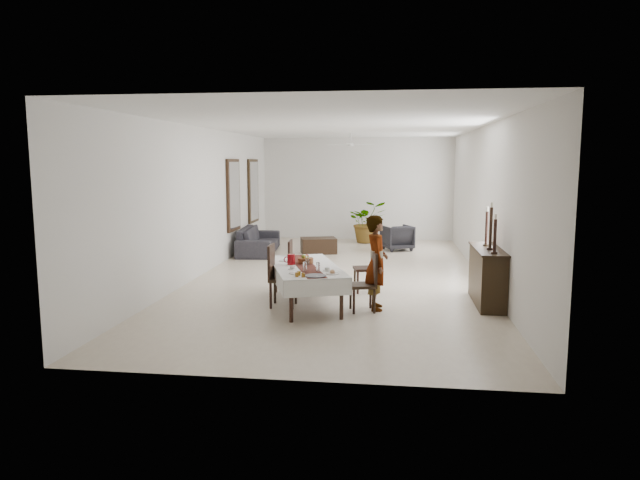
% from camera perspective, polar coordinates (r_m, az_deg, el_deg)
% --- Properties ---
extents(floor, '(6.00, 12.00, 0.00)m').
position_cam_1_polar(floor, '(12.40, 1.93, -3.60)').
color(floor, beige).
rests_on(floor, ground).
extents(ceiling, '(6.00, 12.00, 0.02)m').
position_cam_1_polar(ceiling, '(12.17, 2.00, 11.33)').
color(ceiling, white).
rests_on(ceiling, wall_back).
extents(wall_back, '(6.00, 0.02, 3.20)m').
position_cam_1_polar(wall_back, '(18.16, 3.76, 5.13)').
color(wall_back, silver).
rests_on(wall_back, floor).
extents(wall_front, '(6.00, 0.02, 3.20)m').
position_cam_1_polar(wall_front, '(6.27, -3.20, -0.11)').
color(wall_front, silver).
rests_on(wall_front, floor).
extents(wall_left, '(0.02, 12.00, 3.20)m').
position_cam_1_polar(wall_left, '(12.82, -11.54, 3.84)').
color(wall_left, silver).
rests_on(wall_left, floor).
extents(wall_right, '(0.02, 12.00, 3.20)m').
position_cam_1_polar(wall_right, '(12.27, 16.08, 3.52)').
color(wall_right, silver).
rests_on(wall_right, floor).
extents(dining_table_top, '(1.55, 2.35, 0.05)m').
position_cam_1_polar(dining_table_top, '(9.82, -1.48, -2.75)').
color(dining_table_top, black).
rests_on(dining_table_top, table_leg_fl).
extents(table_leg_fl, '(0.08, 0.08, 0.63)m').
position_cam_1_polar(table_leg_fl, '(8.84, -2.90, -6.22)').
color(table_leg_fl, black).
rests_on(table_leg_fl, floor).
extents(table_leg_fr, '(0.08, 0.08, 0.63)m').
position_cam_1_polar(table_leg_fr, '(8.98, 2.16, -5.99)').
color(table_leg_fr, black).
rests_on(table_leg_fr, floor).
extents(table_leg_bl, '(0.08, 0.08, 0.63)m').
position_cam_1_polar(table_leg_bl, '(10.83, -4.48, -3.60)').
color(table_leg_bl, black).
rests_on(table_leg_bl, floor).
extents(table_leg_br, '(0.08, 0.08, 0.63)m').
position_cam_1_polar(table_leg_br, '(10.95, -0.32, -3.45)').
color(table_leg_br, black).
rests_on(table_leg_br, floor).
extents(tablecloth_top, '(1.75, 2.55, 0.01)m').
position_cam_1_polar(tablecloth_top, '(9.81, -1.48, -2.60)').
color(tablecloth_top, silver).
rests_on(tablecloth_top, dining_table_top).
extents(tablecloth_drape_left, '(0.75, 2.22, 0.27)m').
position_cam_1_polar(tablecloth_drape_left, '(9.77, -4.55, -3.46)').
color(tablecloth_drape_left, silver).
rests_on(tablecloth_drape_left, dining_table_top).
extents(tablecloth_drape_right, '(0.75, 2.22, 0.27)m').
position_cam_1_polar(tablecloth_drape_right, '(9.94, 1.54, -3.23)').
color(tablecloth_drape_right, silver).
rests_on(tablecloth_drape_right, dining_table_top).
extents(tablecloth_drape_near, '(1.02, 0.35, 0.27)m').
position_cam_1_polar(tablecloth_drape_near, '(8.72, -0.19, -4.82)').
color(tablecloth_drape_near, white).
rests_on(tablecloth_drape_near, dining_table_top).
extents(tablecloth_drape_far, '(1.02, 0.35, 0.27)m').
position_cam_1_polar(tablecloth_drape_far, '(10.97, -2.50, -2.18)').
color(tablecloth_drape_far, white).
rests_on(tablecloth_drape_far, dining_table_top).
extents(table_runner, '(1.02, 2.25, 0.00)m').
position_cam_1_polar(table_runner, '(9.81, -1.48, -2.56)').
color(table_runner, '#5C241A').
rests_on(table_runner, tablecloth_top).
extents(red_pitcher, '(0.17, 0.17, 0.18)m').
position_cam_1_polar(red_pitcher, '(9.90, -2.91, -1.95)').
color(red_pitcher, maroon).
rests_on(red_pitcher, tablecloth_top).
extents(pitcher_handle, '(0.11, 0.05, 0.11)m').
position_cam_1_polar(pitcher_handle, '(9.88, -3.35, -1.97)').
color(pitcher_handle, maroon).
rests_on(pitcher_handle, red_pitcher).
extents(wine_glass_near, '(0.06, 0.06, 0.15)m').
position_cam_1_polar(wine_glass_near, '(9.25, -0.21, -2.73)').
color(wine_glass_near, white).
rests_on(wine_glass_near, tablecloth_top).
extents(wine_glass_mid, '(0.06, 0.06, 0.15)m').
position_cam_1_polar(wine_glass_mid, '(9.30, -1.52, -2.67)').
color(wine_glass_mid, white).
rests_on(wine_glass_mid, tablecloth_top).
extents(wine_glass_far, '(0.06, 0.06, 0.15)m').
position_cam_1_polar(wine_glass_far, '(9.85, -1.27, -2.07)').
color(wine_glass_far, silver).
rests_on(wine_glass_far, tablecloth_top).
extents(teacup_right, '(0.08, 0.08, 0.05)m').
position_cam_1_polar(teacup_right, '(9.33, 0.73, -2.94)').
color(teacup_right, silver).
rests_on(teacup_right, saucer_right).
extents(saucer_right, '(0.14, 0.14, 0.01)m').
position_cam_1_polar(saucer_right, '(9.34, 0.73, -3.07)').
color(saucer_right, silver).
rests_on(saucer_right, tablecloth_top).
extents(teacup_left, '(0.08, 0.08, 0.05)m').
position_cam_1_polar(teacup_left, '(9.46, -2.78, -2.80)').
color(teacup_left, silver).
rests_on(teacup_left, saucer_left).
extents(saucer_left, '(0.14, 0.14, 0.01)m').
position_cam_1_polar(saucer_left, '(9.46, -2.78, -2.93)').
color(saucer_left, white).
rests_on(saucer_left, tablecloth_top).
extents(plate_near_right, '(0.22, 0.22, 0.01)m').
position_cam_1_polar(plate_near_right, '(9.08, 1.25, -3.38)').
color(plate_near_right, silver).
rests_on(plate_near_right, tablecloth_top).
extents(bread_near_right, '(0.08, 0.08, 0.08)m').
position_cam_1_polar(bread_near_right, '(9.08, 1.25, -3.22)').
color(bread_near_right, tan).
rests_on(bread_near_right, plate_near_right).
extents(plate_near_left, '(0.22, 0.22, 0.01)m').
position_cam_1_polar(plate_near_left, '(9.11, -2.45, -3.34)').
color(plate_near_left, silver).
rests_on(plate_near_left, tablecloth_top).
extents(plate_far_left, '(0.22, 0.22, 0.01)m').
position_cam_1_polar(plate_far_left, '(10.25, -3.55, -2.09)').
color(plate_far_left, silver).
rests_on(plate_far_left, tablecloth_top).
extents(serving_tray, '(0.33, 0.33, 0.02)m').
position_cam_1_polar(serving_tray, '(8.89, -0.45, -3.60)').
color(serving_tray, '#3B3A3F').
rests_on(serving_tray, tablecloth_top).
extents(jam_jar_a, '(0.06, 0.06, 0.07)m').
position_cam_1_polar(jam_jar_a, '(8.83, -1.69, -3.53)').
color(jam_jar_a, '#8B5514').
rests_on(jam_jar_a, tablecloth_top).
extents(jam_jar_b, '(0.06, 0.06, 0.07)m').
position_cam_1_polar(jam_jar_b, '(8.87, -2.33, -3.48)').
color(jam_jar_b, '#8B5914').
rests_on(jam_jar_b, tablecloth_top).
extents(jam_jar_c, '(0.06, 0.06, 0.07)m').
position_cam_1_polar(jam_jar_c, '(8.96, -2.13, -3.36)').
color(jam_jar_c, '#976916').
rests_on(jam_jar_c, tablecloth_top).
extents(fruit_basket, '(0.27, 0.27, 0.09)m').
position_cam_1_polar(fruit_basket, '(10.03, -1.44, -2.07)').
color(fruit_basket, brown).
rests_on(fruit_basket, tablecloth_top).
extents(fruit_red, '(0.08, 0.08, 0.08)m').
position_cam_1_polar(fruit_red, '(10.04, -1.31, -1.67)').
color(fruit_red, maroon).
rests_on(fruit_red, fruit_basket).
extents(fruit_green, '(0.07, 0.07, 0.07)m').
position_cam_1_polar(fruit_green, '(10.04, -1.68, -1.67)').
color(fruit_green, '#577121').
rests_on(fruit_green, fruit_basket).
extents(fruit_yellow, '(0.08, 0.08, 0.08)m').
position_cam_1_polar(fruit_yellow, '(9.98, -1.40, -1.73)').
color(fruit_yellow, gold).
rests_on(fruit_yellow, fruit_basket).
extents(chair_right_near_seat, '(0.50, 0.50, 0.05)m').
position_cam_1_polar(chair_right_near_seat, '(9.46, 4.27, -4.55)').
color(chair_right_near_seat, black).
rests_on(chair_right_near_seat, chair_right_near_leg_fl).
extents(chair_right_near_leg_fl, '(0.05, 0.05, 0.41)m').
position_cam_1_polar(chair_right_near_leg_fl, '(9.39, 5.47, -6.11)').
color(chair_right_near_leg_fl, black).
rests_on(chair_right_near_leg_fl, floor).
extents(chair_right_near_leg_fr, '(0.05, 0.05, 0.41)m').
position_cam_1_polar(chair_right_near_leg_fr, '(9.71, 5.07, -5.63)').
color(chair_right_near_leg_fr, black).
rests_on(chair_right_near_leg_fr, floor).
extents(chair_right_near_leg_bl, '(0.05, 0.05, 0.41)m').
position_cam_1_polar(chair_right_near_leg_bl, '(9.33, 3.40, -6.18)').
color(chair_right_near_leg_bl, black).
rests_on(chair_right_near_leg_bl, floor).
extents(chair_right_near_leg_br, '(0.05, 0.05, 0.41)m').
position_cam_1_polar(chair_right_near_leg_br, '(9.65, 3.08, -5.69)').
color(chair_right_near_leg_br, black).
rests_on(chair_right_near_leg_br, floor).
extents(chair_right_near_back, '(0.13, 0.41, 0.53)m').
position_cam_1_polar(chair_right_near_back, '(9.44, 5.42, -2.83)').
color(chair_right_near_back, black).
rests_on(chair_right_near_back, chair_right_near_seat).
extents(chair_right_far_seat, '(0.51, 0.51, 0.05)m').
position_cam_1_polar(chair_right_far_seat, '(10.87, 4.56, -2.87)').
color(chair_right_far_seat, black).
rests_on(chair_right_far_seat, chair_right_far_leg_fl).
extents(chair_right_far_leg_fl, '(0.05, 0.05, 0.42)m').
position_cam_1_polar(chair_right_far_leg_fl, '(10.78, 5.62, -4.25)').
color(chair_right_far_leg_fl, black).
rests_on(chair_right_far_leg_fl, floor).
extents(chair_right_far_leg_fr, '(0.05, 0.05, 0.42)m').
position_cam_1_polar(chair_right_far_leg_fr, '(11.12, 5.27, -3.88)').
color(chair_right_far_leg_fr, black).
rests_on(chair_right_far_leg_fr, floor).
extents(chair_right_far_leg_bl, '(0.05, 0.05, 0.42)m').
position_cam_1_polar(chair_right_far_leg_bl, '(10.72, 3.80, -4.30)').
color(chair_right_far_leg_bl, black).
rests_on(chair_right_far_leg_bl, floor).
extents(chair_right_far_leg_br, '(0.05, 0.05, 0.42)m').
position_cam_1_polar(chair_right_far_leg_br, '(11.06, 3.50, -3.92)').
color(chair_right_far_leg_br, black).
rests_on(chair_right_far_leg_br, floor).
extents(chair_right_far_back, '(0.13, 0.42, 0.54)m').
position_cam_1_polar(chair_right_far_back, '(10.86, 5.58, -1.35)').
color(chair_right_far_back, black).
rests_on(chair_right_far_back, chair_right_far_seat).
extents(chair_left_near_seat, '(0.46, 0.46, 0.05)m').
position_cam_1_polar(chair_left_near_seat, '(9.76, -3.69, -3.94)').
color(chair_left_near_seat, black).
rests_on(chair_left_near_seat, chair_left_near_leg_fl).
extents(chair_left_near_leg_fl, '(0.05, 0.05, 0.45)m').
position_cam_1_polar(chair_left_near_leg_fl, '(10.03, -4.53, -5.09)').
color(chair_left_near_leg_fl, black).
rests_on(chair_left_near_leg_fl, floor).
extents(chair_left_near_leg_fr, '(0.05, 0.05, 0.45)m').
position_cam_1_polar(chair_left_near_leg_fr, '(9.67, -4.96, -5.57)').
color(chair_left_near_leg_fr, black).
rests_on(chair_left_near_leg_fr, floor).
extents(chair_left_near_leg_bl, '(0.05, 0.05, 0.45)m').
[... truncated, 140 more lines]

